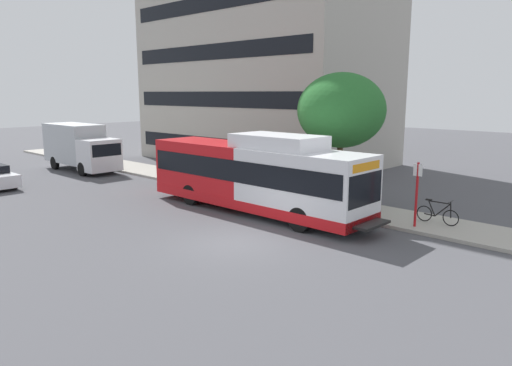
{
  "coord_description": "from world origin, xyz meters",
  "views": [
    {
      "loc": [
        -11.79,
        -12.04,
        5.43
      ],
      "look_at": [
        2.91,
        1.81,
        1.6
      ],
      "focal_mm": 33.51,
      "sensor_mm": 36.0,
      "label": 1
    }
  ],
  "objects_px": {
    "transit_bus": "(255,176)",
    "bicycle_parked": "(438,214)",
    "bus_stop_sign_pole": "(417,190)",
    "street_tree_near_stop": "(341,110)",
    "box_truck_background": "(80,146)"
  },
  "relations": [
    {
      "from": "transit_bus",
      "to": "bicycle_parked",
      "type": "height_order",
      "value": "transit_bus"
    },
    {
      "from": "transit_bus",
      "to": "bus_stop_sign_pole",
      "type": "bearing_deg",
      "value": -71.49
    },
    {
      "from": "transit_bus",
      "to": "bicycle_parked",
      "type": "xyz_separation_m",
      "value": [
        3.29,
        -7.18,
        -1.14
      ]
    },
    {
      "from": "bus_stop_sign_pole",
      "to": "bicycle_parked",
      "type": "distance_m",
      "value": 1.58
    },
    {
      "from": "transit_bus",
      "to": "bus_stop_sign_pole",
      "type": "distance_m",
      "value": 7.07
    },
    {
      "from": "transit_bus",
      "to": "bicycle_parked",
      "type": "distance_m",
      "value": 7.98
    },
    {
      "from": "street_tree_near_stop",
      "to": "box_truck_background",
      "type": "height_order",
      "value": "street_tree_near_stop"
    },
    {
      "from": "bicycle_parked",
      "to": "box_truck_background",
      "type": "height_order",
      "value": "box_truck_background"
    },
    {
      "from": "street_tree_near_stop",
      "to": "box_truck_background",
      "type": "bearing_deg",
      "value": 101.21
    },
    {
      "from": "bicycle_parked",
      "to": "street_tree_near_stop",
      "type": "relative_size",
      "value": 0.28
    },
    {
      "from": "street_tree_near_stop",
      "to": "bicycle_parked",
      "type": "bearing_deg",
      "value": -97.59
    },
    {
      "from": "street_tree_near_stop",
      "to": "box_truck_background",
      "type": "relative_size",
      "value": 0.89
    },
    {
      "from": "bicycle_parked",
      "to": "box_truck_background",
      "type": "bearing_deg",
      "value": 97.2
    },
    {
      "from": "transit_bus",
      "to": "street_tree_near_stop",
      "type": "bearing_deg",
      "value": -25.69
    },
    {
      "from": "transit_bus",
      "to": "box_truck_background",
      "type": "xyz_separation_m",
      "value": [
        0.22,
        17.12,
        0.04
      ]
    }
  ]
}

